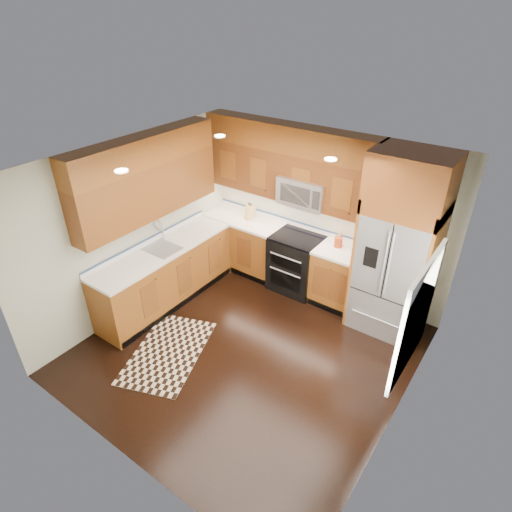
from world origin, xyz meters
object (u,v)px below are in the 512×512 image
Objects in this scene: range at (296,263)px; knife_block at (250,212)px; refrigerator at (398,247)px; utensil_crock at (338,240)px; rug at (168,352)px.

knife_block reaches higher than range.
refrigerator is 0.95m from utensil_crock.
utensil_crock is at bearing 171.28° from refrigerator.
range is at bearing -170.95° from utensil_crock.
refrigerator is 7.60× the size of utensil_crock.
range is 0.65× the size of rug.
rug is 2.67m from knife_block.
refrigerator is at bearing -8.72° from utensil_crock.
range is 0.87m from utensil_crock.
refrigerator reaches higher than rug.
utensil_crock is (1.63, -0.01, -0.00)m from knife_block.
range reaches higher than rug.
knife_block is (-2.55, 0.15, -0.25)m from refrigerator.
refrigerator reaches higher than knife_block.
refrigerator reaches higher than range.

